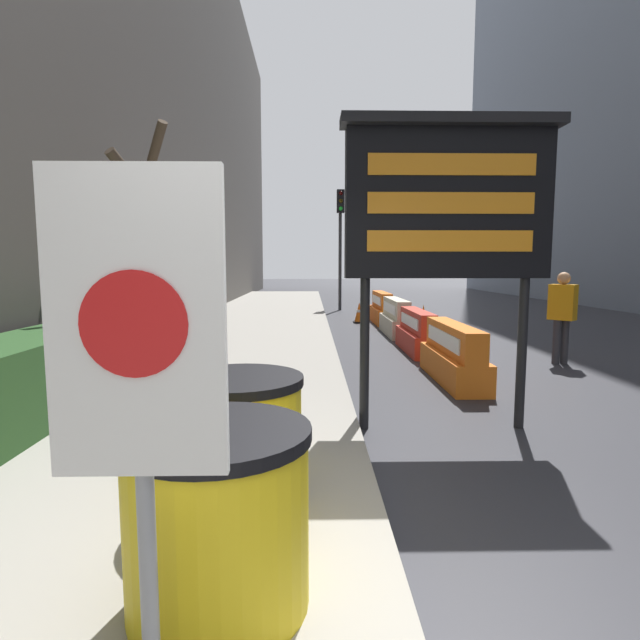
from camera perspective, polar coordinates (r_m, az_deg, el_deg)
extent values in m
cube|color=#4C4742|center=(13.47, -19.76, 30.88)|extent=(0.40, 50.40, 14.80)
cylinder|color=#4C3D2D|center=(8.58, -21.29, 4.35)|extent=(0.34, 0.34, 2.68)
cylinder|color=#4C3D2D|center=(8.59, -25.45, 12.22)|extent=(0.55, 1.14, 0.91)
cylinder|color=#4C3D2D|center=(8.75, -24.52, 11.10)|extent=(0.22, 1.03, 1.23)
cylinder|color=#4C3D2D|center=(8.11, -19.15, 13.05)|extent=(0.84, 1.19, 1.30)
cylinder|color=#4C3D2D|center=(8.95, -18.86, 16.15)|extent=(0.83, 0.84, 1.40)
cylinder|color=yellow|center=(2.52, -11.56, -21.80)|extent=(0.83, 0.83, 0.78)
cylinder|color=black|center=(2.35, -11.79, -12.67)|extent=(0.86, 0.86, 0.06)
cylinder|color=yellow|center=(3.46, -9.22, -13.68)|extent=(0.83, 0.83, 0.78)
cylinder|color=black|center=(3.34, -9.35, -6.87)|extent=(0.86, 0.86, 0.06)
cylinder|color=gray|center=(1.89, -19.19, -21.71)|extent=(0.06, 0.06, 1.39)
cube|color=white|center=(1.66, -20.27, -0.37)|extent=(0.56, 0.04, 0.98)
cylinder|color=red|center=(1.64, -20.54, -0.47)|extent=(0.34, 0.01, 0.34)
cylinder|color=black|center=(5.25, 5.11, -3.93)|extent=(0.10, 0.10, 1.59)
cylinder|color=black|center=(5.67, 22.06, -3.60)|extent=(0.10, 0.10, 1.59)
cube|color=black|center=(5.36, 14.36, 12.67)|extent=(2.08, 0.24, 1.49)
cube|color=black|center=(5.44, 14.82, 21.10)|extent=(2.20, 0.34, 0.10)
cube|color=orange|center=(5.29, 14.87, 16.82)|extent=(1.66, 0.02, 0.21)
cube|color=orange|center=(5.23, 14.75, 12.81)|extent=(1.66, 0.02, 0.21)
cube|color=orange|center=(5.20, 14.63, 8.73)|extent=(1.66, 0.02, 0.21)
cube|color=orange|center=(7.74, 14.96, -5.18)|extent=(0.52, 2.11, 0.43)
cube|color=orange|center=(7.67, 15.05, -2.04)|extent=(0.31, 2.11, 0.43)
cube|color=white|center=(7.62, 13.84, -2.05)|extent=(0.02, 1.69, 0.21)
cube|color=red|center=(10.16, 11.02, -2.41)|extent=(0.52, 2.03, 0.42)
cube|color=red|center=(10.10, 11.07, -0.08)|extent=(0.31, 2.03, 0.42)
cube|color=white|center=(10.07, 10.15, -0.09)|extent=(0.02, 1.62, 0.21)
cube|color=beige|center=(12.56, 8.67, -0.65)|extent=(0.54, 2.16, 0.45)
cube|color=beige|center=(12.51, 8.71, 1.38)|extent=(0.32, 2.16, 0.45)
cube|color=white|center=(12.48, 7.92, 1.38)|extent=(0.02, 1.73, 0.22)
cube|color=orange|center=(15.01, 7.06, 0.54)|extent=(0.51, 2.16, 0.46)
cube|color=orange|center=(14.97, 7.08, 2.30)|extent=(0.30, 2.16, 0.46)
cube|color=white|center=(14.95, 6.47, 2.30)|extent=(0.02, 1.73, 0.23)
cube|color=black|center=(15.01, 4.49, -0.24)|extent=(0.35, 0.35, 0.04)
cone|color=orange|center=(14.97, 4.50, 0.94)|extent=(0.28, 0.28, 0.58)
cylinder|color=white|center=(14.97, 4.50, 1.05)|extent=(0.16, 0.16, 0.08)
cube|color=black|center=(14.35, 11.70, -0.66)|extent=(0.34, 0.34, 0.04)
cone|color=orange|center=(14.31, 11.72, 0.56)|extent=(0.27, 0.27, 0.57)
cylinder|color=white|center=(14.31, 11.73, 0.68)|extent=(0.16, 0.16, 0.08)
cube|color=black|center=(10.08, 12.10, -3.58)|extent=(0.39, 0.39, 0.04)
cone|color=orange|center=(10.03, 12.14, -1.63)|extent=(0.31, 0.31, 0.65)
cylinder|color=white|center=(10.03, 12.15, -1.44)|extent=(0.18, 0.18, 0.09)
cylinder|color=#2D2D30|center=(19.12, 2.31, 7.88)|extent=(0.12, 0.12, 4.51)
cube|color=black|center=(19.10, 2.37, 13.40)|extent=(0.28, 0.28, 0.84)
sphere|color=#360605|center=(18.99, 2.40, 14.30)|extent=(0.15, 0.15, 0.15)
sphere|color=#392C06|center=(18.95, 2.39, 13.46)|extent=(0.15, 0.15, 0.15)
sphere|color=green|center=(18.92, 2.39, 12.62)|extent=(0.15, 0.15, 0.15)
cylinder|color=#333338|center=(9.66, 25.40, -2.27)|extent=(0.13, 0.13, 0.78)
cylinder|color=#333338|center=(9.73, 26.17, -2.26)|extent=(0.13, 0.13, 0.78)
cube|color=orange|center=(9.62, 25.99, 1.84)|extent=(0.47, 0.48, 0.62)
sphere|color=tan|center=(9.60, 26.11, 4.31)|extent=(0.21, 0.21, 0.21)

